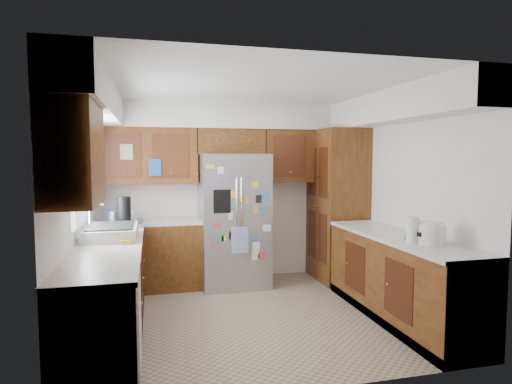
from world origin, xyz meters
TOP-DOWN VIEW (x-y plane):
  - floor at (0.00, 0.00)m, footprint 3.60×3.60m
  - room_shell at (-0.11, 0.36)m, footprint 3.64×3.24m
  - left_counter_run at (-1.36, 0.03)m, footprint 1.36×3.20m
  - right_counter_run at (1.50, -0.47)m, footprint 0.63×2.25m
  - pantry at (1.50, 1.15)m, footprint 0.60×0.90m
  - fridge at (-0.00, 1.20)m, footprint 0.90×0.79m
  - bridge_cabinet at (0.00, 1.43)m, footprint 0.96×0.34m
  - fridge_top_items at (-0.05, 1.44)m, footprint 0.44×0.28m
  - sink_assembly at (-1.50, 0.10)m, footprint 0.52×0.75m
  - left_counter_clutter at (-1.43, 0.85)m, footprint 0.37×0.84m
  - rice_cooker at (1.50, -0.98)m, footprint 0.28×0.27m
  - paper_towel at (1.35, -0.91)m, footprint 0.12×0.12m

SIDE VIEW (x-z plane):
  - floor at x=0.00m, z-range 0.00..0.00m
  - right_counter_run at x=1.50m, z-range -0.04..0.88m
  - left_counter_run at x=-1.36m, z-range -0.03..0.89m
  - fridge at x=0.00m, z-range 0.00..1.80m
  - sink_assembly at x=-1.50m, z-range 0.80..1.17m
  - rice_cooker at x=1.50m, z-range 0.92..1.16m
  - left_counter_clutter at x=-1.43m, z-range 0.86..1.24m
  - paper_towel at x=1.35m, z-range 0.92..1.18m
  - pantry at x=1.50m, z-range 0.00..2.15m
  - room_shell at x=-0.11m, z-range 0.56..3.08m
  - bridge_cabinet at x=0.00m, z-range 1.80..2.15m
  - fridge_top_items at x=-0.05m, z-range 2.14..2.40m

